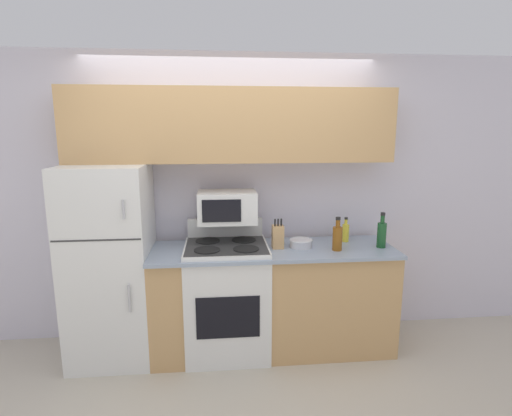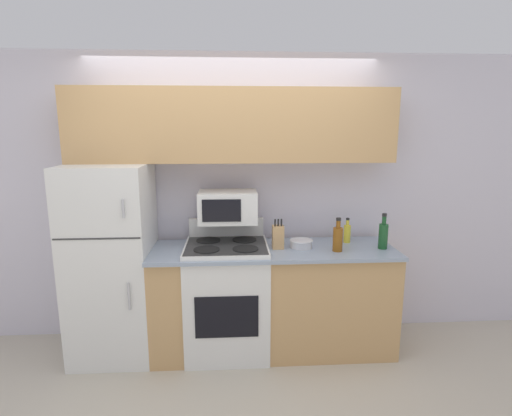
# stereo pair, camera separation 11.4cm
# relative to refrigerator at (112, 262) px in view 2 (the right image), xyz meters

# --- Properties ---
(ground_plane) EXTENTS (12.00, 12.00, 0.00)m
(ground_plane) POSITION_rel_refrigerator_xyz_m (1.02, -0.32, -0.81)
(ground_plane) COLOR beige
(wall_back) EXTENTS (8.00, 0.05, 2.55)m
(wall_back) POSITION_rel_refrigerator_xyz_m (1.02, 0.36, 0.46)
(wall_back) COLOR silver
(wall_back) RESTS_ON ground_plane
(lower_cabinets) EXTENTS (2.04, 0.65, 0.92)m
(lower_cabinets) POSITION_rel_refrigerator_xyz_m (1.35, -0.02, -0.35)
(lower_cabinets) COLOR tan
(lower_cabinets) RESTS_ON ground_plane
(refrigerator) EXTENTS (0.66, 0.67, 1.63)m
(refrigerator) POSITION_rel_refrigerator_xyz_m (0.00, 0.00, 0.00)
(refrigerator) COLOR white
(refrigerator) RESTS_ON ground_plane
(upper_cabinets) EXTENTS (2.70, 0.33, 0.61)m
(upper_cabinets) POSITION_rel_refrigerator_xyz_m (1.02, 0.17, 1.12)
(upper_cabinets) COLOR tan
(upper_cabinets) RESTS_ON refrigerator
(stove) EXTENTS (0.69, 0.63, 1.12)m
(stove) POSITION_rel_refrigerator_xyz_m (0.95, -0.03, -0.32)
(stove) COLOR white
(stove) RESTS_ON ground_plane
(microwave) EXTENTS (0.49, 0.33, 0.26)m
(microwave) POSITION_rel_refrigerator_xyz_m (0.97, 0.10, 0.44)
(microwave) COLOR white
(microwave) RESTS_ON stove
(knife_block) EXTENTS (0.09, 0.09, 0.25)m
(knife_block) POSITION_rel_refrigerator_xyz_m (1.38, -0.03, 0.20)
(knife_block) COLOR tan
(knife_block) RESTS_ON lower_cabinets
(bowl) EXTENTS (0.20, 0.20, 0.07)m
(bowl) POSITION_rel_refrigerator_xyz_m (1.58, -0.03, 0.14)
(bowl) COLOR silver
(bowl) RESTS_ON lower_cabinets
(bottle_cooking_spray) EXTENTS (0.06, 0.06, 0.22)m
(bottle_cooking_spray) POSITION_rel_refrigerator_xyz_m (2.01, 0.10, 0.19)
(bottle_cooking_spray) COLOR gold
(bottle_cooking_spray) RESTS_ON lower_cabinets
(bottle_whiskey) EXTENTS (0.08, 0.08, 0.28)m
(bottle_whiskey) POSITION_rel_refrigerator_xyz_m (1.86, -0.14, 0.22)
(bottle_whiskey) COLOR brown
(bottle_whiskey) RESTS_ON lower_cabinets
(bottle_wine_green) EXTENTS (0.08, 0.08, 0.30)m
(bottle_wine_green) POSITION_rel_refrigerator_xyz_m (2.26, -0.10, 0.22)
(bottle_wine_green) COLOR #194C23
(bottle_wine_green) RESTS_ON lower_cabinets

